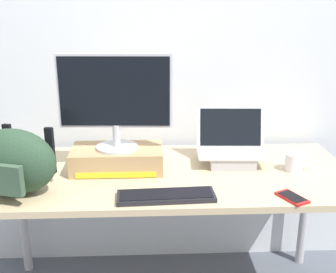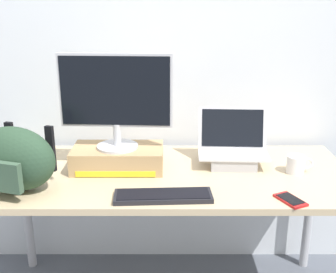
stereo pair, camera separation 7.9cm
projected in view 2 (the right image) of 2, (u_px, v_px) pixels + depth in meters
back_wall at (168, 45)px, 2.32m from camera, size 7.00×0.10×2.60m
desk at (168, 186)px, 2.06m from camera, size 1.76×0.75×0.75m
toner_box_yellow at (118, 158)px, 2.07m from camera, size 0.44×0.24×0.11m
desktop_monitor at (116, 98)px, 1.97m from camera, size 0.53×0.20×0.45m
open_laptop at (233, 153)px, 2.12m from camera, size 0.35×0.23×0.27m
external_keyboard at (163, 196)px, 1.77m from camera, size 0.42×0.14×0.02m
messenger_backpack at (14, 159)px, 1.81m from camera, size 0.43×0.33×0.28m
coffee_mug at (296, 164)px, 2.02m from camera, size 0.13×0.09×0.09m
cell_phone at (290, 200)px, 1.75m from camera, size 0.12×0.15×0.01m
plush_toy at (18, 148)px, 2.20m from camera, size 0.11×0.11×0.11m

